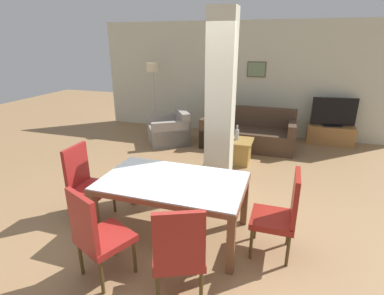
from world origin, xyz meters
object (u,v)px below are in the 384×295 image
(dining_table, at_px, (173,190))
(armchair, at_px, (170,131))
(tv_stand, at_px, (330,135))
(dining_chair_near_left, at_px, (97,233))
(coffee_table, at_px, (237,151))
(tv_screen, at_px, (334,112))
(bottle, at_px, (237,134))
(floor_lamp, at_px, (153,74))
(sofa, at_px, (248,134))
(dining_chair_near_right, at_px, (179,251))
(dining_chair_head_right, at_px, (281,212))
(dining_chair_head_left, at_px, (86,180))

(dining_table, bearing_deg, armchair, 112.77)
(tv_stand, bearing_deg, dining_table, -117.16)
(dining_chair_near_left, height_order, armchair, dining_chair_near_left)
(coffee_table, bearing_deg, tv_stand, 43.79)
(dining_table, relative_size, tv_screen, 1.79)
(dining_chair_near_left, bearing_deg, tv_screen, 87.43)
(coffee_table, relative_size, tv_stand, 0.55)
(bottle, xyz_separation_m, floor_lamp, (-2.41, 1.49, 0.90))
(tv_stand, relative_size, floor_lamp, 0.58)
(armchair, xyz_separation_m, tv_stand, (3.55, 1.05, -0.06))
(dining_chair_near_left, bearing_deg, sofa, 103.40)
(dining_table, xyz_separation_m, dining_chair_near_left, (-0.42, -0.93, -0.06))
(armchair, bearing_deg, dining_chair_near_right, 170.28)
(tv_screen, bearing_deg, dining_chair_head_right, 70.11)
(bottle, bearing_deg, dining_table, -97.36)
(dining_table, height_order, sofa, sofa)
(dining_chair_head_left, distance_m, tv_stand, 5.49)
(dining_chair_near_right, distance_m, tv_screen, 5.50)
(sofa, distance_m, bottle, 1.00)
(sofa, bearing_deg, dining_chair_head_left, 64.78)
(dining_table, xyz_separation_m, tv_screen, (2.19, 4.27, 0.15))
(armchair, distance_m, bottle, 1.84)
(sofa, xyz_separation_m, armchair, (-1.77, -0.27, -0.02))
(floor_lamp, bearing_deg, sofa, -11.84)
(dining_chair_near_left, bearing_deg, dining_chair_near_right, 24.30)
(dining_chair_near_left, height_order, dining_chair_head_left, same)
(coffee_table, xyz_separation_m, tv_stand, (1.84, 1.76, -0.02))
(dining_chair_head_right, relative_size, tv_stand, 0.98)
(coffee_table, bearing_deg, dining_chair_near_left, -102.60)
(sofa, relative_size, armchair, 1.65)
(coffee_table, bearing_deg, dining_chair_near_right, -88.96)
(dining_table, height_order, tv_stand, dining_table)
(dining_chair_head_right, relative_size, coffee_table, 1.77)
(bottle, bearing_deg, dining_chair_head_right, -69.97)
(armchair, distance_m, tv_stand, 3.70)
(armchair, xyz_separation_m, tv_screen, (3.55, 1.05, 0.47))
(armchair, bearing_deg, coffee_table, -145.38)
(bottle, distance_m, tv_stand, 2.58)
(tv_stand, bearing_deg, coffee_table, -136.21)
(dining_chair_head_right, bearing_deg, sofa, 13.43)
(dining_chair_near_right, bearing_deg, dining_chair_head_left, 126.42)
(dining_chair_near_left, distance_m, armchair, 4.27)
(dining_chair_head_right, relative_size, floor_lamp, 0.57)
(sofa, xyz_separation_m, floor_lamp, (-2.50, 0.52, 1.17))
(armchair, relative_size, coffee_table, 2.15)
(coffee_table, bearing_deg, floor_lamp, 148.32)
(tv_stand, bearing_deg, tv_screen, 90.00)
(dining_chair_near_right, distance_m, floor_lamp, 5.62)
(dining_table, distance_m, dining_chair_near_right, 1.02)
(dining_chair_near_left, relative_size, dining_chair_head_left, 1.00)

